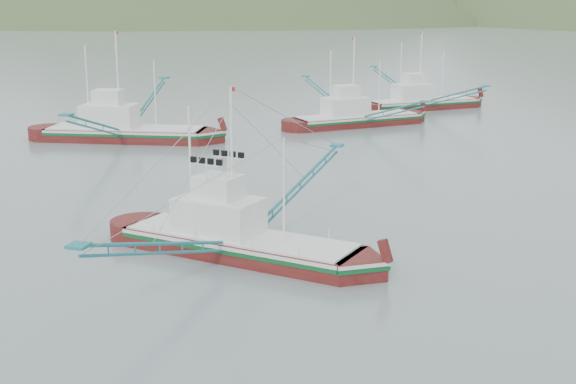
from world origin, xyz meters
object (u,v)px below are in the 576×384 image
(bg_boat_far, at_px, (356,106))
(bg_boat_extra, at_px, (422,91))
(bg_boat_left, at_px, (123,122))
(main_boat, at_px, (237,224))

(bg_boat_far, height_order, bg_boat_extra, same)
(bg_boat_left, distance_m, bg_boat_extra, 40.92)
(main_boat, xyz_separation_m, bg_boat_far, (-2.90, 46.95, 0.41))
(bg_boat_left, bearing_deg, bg_boat_extra, 40.92)
(bg_boat_extra, bearing_deg, main_boat, -131.93)
(bg_boat_far, relative_size, bg_boat_left, 0.77)
(main_boat, relative_size, bg_boat_extra, 1.12)
(bg_boat_far, xyz_separation_m, bg_boat_left, (-20.79, -15.88, -0.34))
(bg_boat_left, height_order, bg_boat_extra, bg_boat_left)
(main_boat, height_order, bg_boat_left, bg_boat_left)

